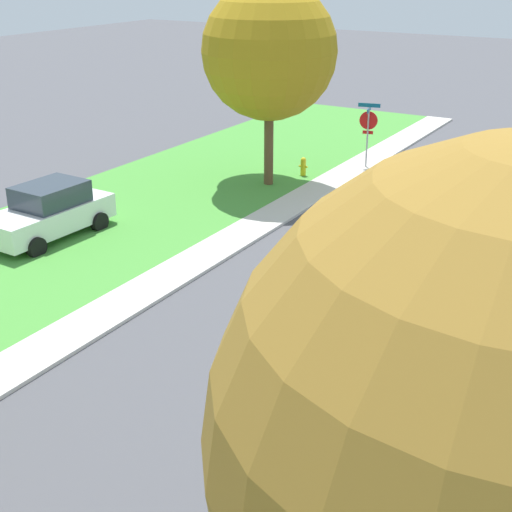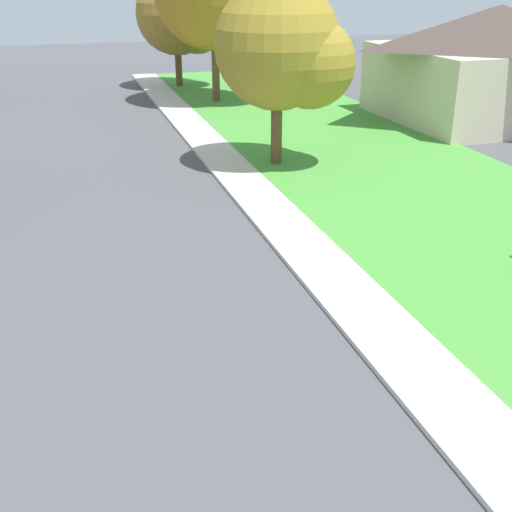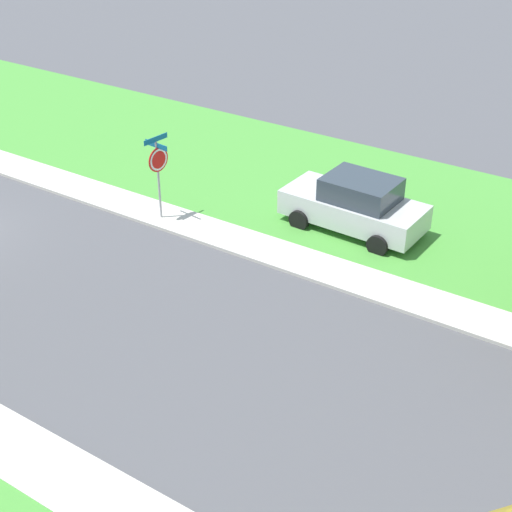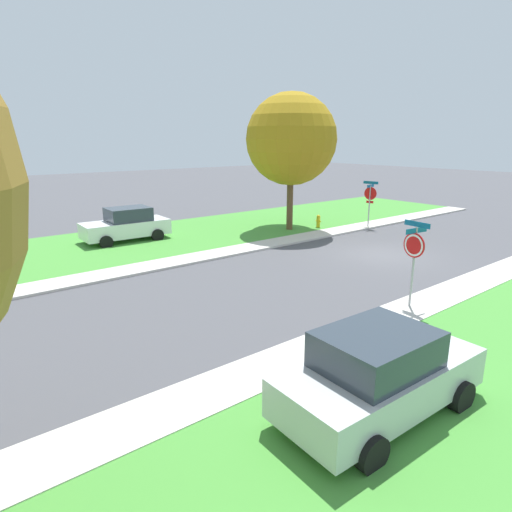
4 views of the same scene
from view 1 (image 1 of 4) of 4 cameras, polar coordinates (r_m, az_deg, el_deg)
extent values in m
plane|color=#4C4C51|center=(25.84, 13.54, 2.97)|extent=(120.00, 120.00, 0.00)
cube|color=beige|center=(18.33, -13.09, -5.23)|extent=(1.40, 56.00, 0.10)
cube|color=beige|center=(14.35, 16.47, -14.22)|extent=(1.40, 56.00, 0.10)
cylinder|color=#9E9EA3|center=(31.06, 8.76, 9.14)|extent=(0.07, 0.07, 2.60)
cylinder|color=red|center=(30.95, 8.86, 10.51)|extent=(0.75, 0.20, 0.76)
cylinder|color=white|center=(30.97, 8.86, 10.51)|extent=(0.65, 0.15, 0.67)
cylinder|color=red|center=(30.97, 8.86, 10.52)|extent=(0.53, 0.13, 0.55)
cube|color=#0F5B84|center=(30.77, 8.91, 11.65)|extent=(0.90, 0.23, 0.16)
cube|color=#0F5B84|center=(30.81, 8.89, 11.31)|extent=(0.23, 0.90, 0.16)
cube|color=red|center=(31.06, 8.80, 9.61)|extent=(0.43, 0.12, 0.14)
cube|color=white|center=(23.99, -16.06, 2.94)|extent=(1.95, 4.36, 0.76)
cube|color=#2D3842|center=(23.89, -15.89, 4.71)|extent=(1.67, 2.16, 0.68)
cylinder|color=black|center=(22.67, -16.91, 0.65)|extent=(0.26, 0.65, 0.64)
cylinder|color=black|center=(24.33, -12.23, 2.65)|extent=(0.26, 0.65, 0.64)
cylinder|color=black|center=(25.58, -15.12, 3.36)|extent=(0.26, 0.65, 0.64)
cylinder|color=brown|center=(28.23, 1.01, 8.84)|extent=(0.36, 0.36, 3.38)
sphere|color=#A27C17|center=(27.60, 1.06, 15.82)|extent=(5.04, 5.04, 5.04)
sphere|color=#A27C17|center=(28.90, -0.20, 14.87)|extent=(3.53, 3.53, 3.53)
sphere|color=olive|center=(6.48, 19.50, -13.71)|extent=(5.11, 5.11, 5.11)
sphere|color=olive|center=(7.66, 11.60, -12.39)|extent=(3.58, 3.58, 3.58)
cylinder|color=gold|center=(29.77, 3.74, 6.87)|extent=(0.22, 0.22, 0.70)
sphere|color=gold|center=(29.67, 3.76, 7.56)|extent=(0.22, 0.22, 0.22)
cylinder|color=gold|center=(29.68, 3.99, 7.01)|extent=(0.10, 0.08, 0.08)
cylinder|color=gold|center=(29.80, 3.50, 7.09)|extent=(0.10, 0.08, 0.08)
camera|label=2|loc=(24.81, 15.76, 16.00)|focal=45.54mm
camera|label=3|loc=(18.79, -49.46, 23.34)|focal=52.57mm
camera|label=4|loc=(8.88, 58.75, -11.10)|focal=30.50mm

